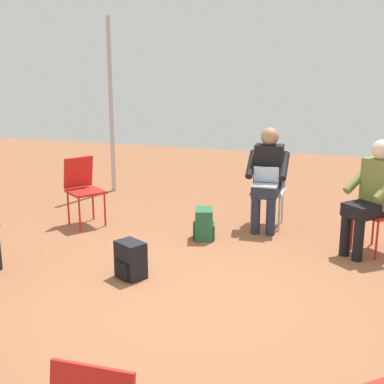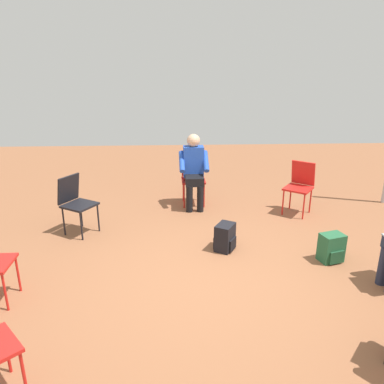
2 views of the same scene
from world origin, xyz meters
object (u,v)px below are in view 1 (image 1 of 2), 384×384
Objects in this scene: chair_southeast at (382,207)px; backpack_near_laptop_user at (131,262)px; chair_east at (269,186)px; person_in_olive at (373,191)px; backpack_by_empty_chair at (204,226)px; person_with_laptop at (267,173)px; chair_northeast at (83,186)px.

chair_southeast is 2.36× the size of backpack_near_laptop_user.
chair_east is 0.69× the size of person_in_olive.
backpack_by_empty_chair is (-0.80, 0.61, -0.34)m from chair_east.
chair_east is 0.69× the size of person_with_laptop.
person_in_olive is (-0.12, 0.11, 0.20)m from chair_southeast.
backpack_near_laptop_user is 1.00× the size of backpack_by_empty_chair.
person_in_olive reaches higher than chair_northeast.
chair_southeast is at bearing 154.04° from chair_east.
chair_southeast is 1.98m from backpack_by_empty_chair.
backpack_by_empty_chair is at bearing -15.64° from backpack_near_laptop_user.
chair_northeast is at bearing 43.29° from chair_southeast.
backpack_by_empty_chair is (-0.63, 0.62, -0.53)m from person_with_laptop.
backpack_near_laptop_user is (-1.36, 2.19, -0.54)m from person_in_olive.
backpack_near_laptop_user is (-1.38, -1.25, -0.34)m from chair_northeast.
backpack_near_laptop_user is at bearing 63.04° from chair_east.
person_with_laptop is 2.21m from backpack_near_laptop_user.
person_with_laptop is at bearing 90.00° from chair_east.
backpack_near_laptop_user is at bearing 164.36° from backpack_by_empty_chair.
chair_southeast is 0.69× the size of person_with_laptop.
chair_northeast is 1.89m from backpack_near_laptop_user.
chair_east is (0.70, -2.23, 0.00)m from chair_northeast.
backpack_by_empty_chair is (-0.10, -1.61, -0.34)m from chair_northeast.
person_with_laptop is at bearing 140.15° from chair_northeast.
chair_southeast is at bearing -84.04° from backpack_by_empty_chair.
person_with_laptop reaches higher than backpack_by_empty_chair.
backpack_near_laptop_user is (-2.08, 0.97, -0.34)m from chair_east.
chair_southeast is at bearing 160.36° from person_with_laptop.
chair_southeast reaches higher than backpack_by_empty_chair.
chair_northeast reaches higher than backpack_near_laptop_user.
person_in_olive reaches higher than chair_southeast.
chair_east reaches higher than backpack_by_empty_chair.
person_with_laptop is (0.53, -2.23, 0.20)m from chair_northeast.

